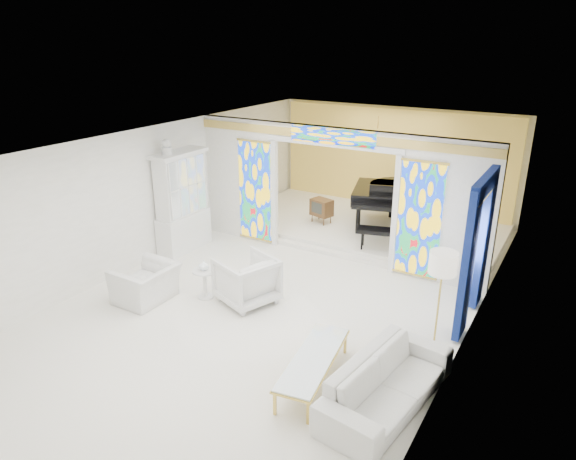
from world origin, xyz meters
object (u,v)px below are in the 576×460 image
Objects in this scene: armchair_right at (247,280)px; armchair_left at (146,283)px; grand_piano at (393,194)px; sofa at (387,383)px; china_cabinet at (182,203)px; tv_console at (321,208)px; coffee_table at (313,359)px.

armchair_left is at bearing -40.72° from armchair_right.
sofa is at bearing -86.69° from grand_piano.
armchair_left is (1.09, -2.34, -0.81)m from china_cabinet.
tv_console is (-1.63, -0.82, -0.42)m from grand_piano.
tv_console is at bearing 53.22° from china_cabinet.
china_cabinet is at bearing 150.20° from coffee_table.
sofa is 3.74× the size of tv_console.
sofa is at bearing 4.12° from coffee_table.
china_cabinet reaches higher than armchair_right.
china_cabinet is 5.33m from grand_piano.
grand_piano reaches higher than armchair_left.
sofa is (6.17, -2.81, -0.82)m from china_cabinet.
grand_piano reaches higher than tv_console.
sofa is 1.12m from coffee_table.
armchair_right is 0.52× the size of coffee_table.
coffee_table is 6.77m from grand_piano.
china_cabinet is 5.88m from coffee_table.
sofa is 6.99m from grand_piano.
tv_console is (1.08, 5.25, 0.24)m from armchair_left.
grand_piano is at bearing -171.04° from armchair_right.
armchair_left is 1.95m from armchair_right.
coffee_table is (-1.11, -0.08, 0.04)m from sofa.
china_cabinet reaches higher than grand_piano.
tv_console is at bearing -151.63° from armchair_right.
coffee_table is at bearing -47.80° from tv_console.
china_cabinet reaches higher than armchair_left.
armchair_right is at bearing 118.67° from armchair_left.
china_cabinet is 3.68m from tv_console.
armchair_right is at bearing -65.93° from tv_console.
armchair_left is 0.32× the size of grand_piano.
coffee_table is at bearing 81.57° from armchair_left.
china_cabinet is 6.83m from sofa.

